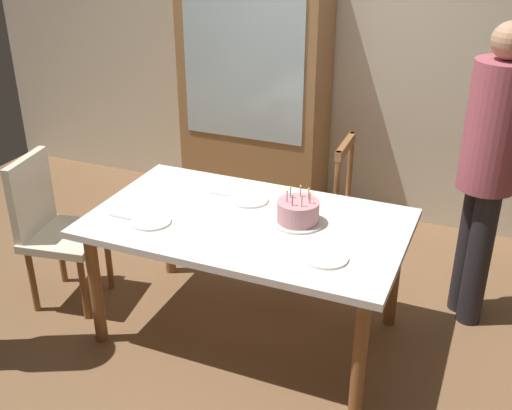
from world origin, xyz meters
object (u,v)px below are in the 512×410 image
(plate_near_celebrant, at_px, (151,221))
(plate_near_guest, at_px, (326,258))
(chair_upholstered, at_px, (52,223))
(dining_table, at_px, (248,233))
(plate_far_side, at_px, (250,200))
(person_guest, at_px, (489,161))
(birthday_cake, at_px, (298,213))
(chair_spindle_back, at_px, (316,208))
(china_cabinet, at_px, (255,95))

(plate_near_celebrant, distance_m, plate_near_guest, 0.98)
(plate_near_guest, bearing_deg, chair_upholstered, 177.11)
(dining_table, bearing_deg, plate_far_side, 110.68)
(plate_far_side, bearing_deg, chair_upholstered, -162.55)
(chair_upholstered, distance_m, person_guest, 2.58)
(plate_far_side, xyz_separation_m, plate_near_guest, (0.60, -0.45, 0.00))
(birthday_cake, distance_m, chair_spindle_back, 0.83)
(birthday_cake, bearing_deg, plate_near_celebrant, -157.69)
(plate_near_celebrant, relative_size, chair_spindle_back, 0.23)
(chair_spindle_back, bearing_deg, china_cabinet, 135.72)
(dining_table, xyz_separation_m, chair_upholstered, (-1.24, -0.14, -0.12))
(person_guest, bearing_deg, dining_table, -149.82)
(china_cabinet, bearing_deg, person_guest, -26.53)
(dining_table, height_order, china_cabinet, china_cabinet)
(dining_table, distance_m, birthday_cake, 0.31)
(dining_table, relative_size, china_cabinet, 0.90)
(plate_near_guest, bearing_deg, person_guest, 54.32)
(chair_spindle_back, xyz_separation_m, chair_upholstered, (-1.38, -0.96, 0.07))
(plate_near_celebrant, relative_size, plate_near_guest, 1.00)
(person_guest, bearing_deg, chair_spindle_back, 171.61)
(plate_near_celebrant, relative_size, chair_upholstered, 0.23)
(dining_table, bearing_deg, chair_spindle_back, 80.47)
(plate_near_celebrant, height_order, person_guest, person_guest)
(plate_near_guest, bearing_deg, dining_table, 156.18)
(plate_far_side, height_order, chair_upholstered, chair_upholstered)
(plate_near_guest, relative_size, chair_upholstered, 0.23)
(plate_near_celebrant, distance_m, chair_upholstered, 0.81)
(plate_far_side, bearing_deg, plate_near_guest, -37.12)
(dining_table, distance_m, china_cabinet, 1.70)
(birthday_cake, xyz_separation_m, person_guest, (0.89, 0.60, 0.21))
(plate_near_celebrant, height_order, chair_spindle_back, chair_spindle_back)
(person_guest, distance_m, china_cabinet, 1.98)
(birthday_cake, bearing_deg, china_cabinet, 120.60)
(chair_upholstered, bearing_deg, dining_table, 6.32)
(plate_near_celebrant, bearing_deg, plate_near_guest, 0.00)
(plate_near_celebrant, distance_m, chair_spindle_back, 1.25)
(birthday_cake, distance_m, plate_near_celebrant, 0.79)
(chair_spindle_back, bearing_deg, chair_upholstered, -145.15)
(plate_near_celebrant, xyz_separation_m, person_guest, (1.63, 0.90, 0.27))
(birthday_cake, xyz_separation_m, china_cabinet, (-0.88, 1.48, 0.15))
(birthday_cake, relative_size, person_guest, 0.16)
(dining_table, height_order, person_guest, person_guest)
(dining_table, distance_m, person_guest, 1.38)
(plate_near_guest, distance_m, chair_upholstered, 1.77)
(plate_far_side, xyz_separation_m, chair_upholstered, (-1.16, -0.36, -0.21))
(plate_near_guest, distance_m, china_cabinet, 2.12)
(birthday_cake, bearing_deg, person_guest, 33.79)
(person_guest, bearing_deg, china_cabinet, 153.47)
(plate_far_side, bearing_deg, china_cabinet, 111.69)
(plate_far_side, xyz_separation_m, china_cabinet, (-0.53, 1.33, 0.21))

